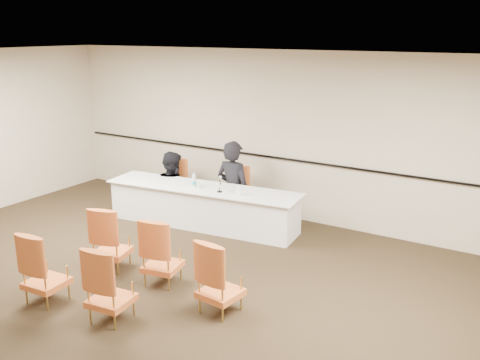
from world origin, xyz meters
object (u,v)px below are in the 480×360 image
at_px(aud_chair_front_right, 220,276).
at_px(aud_chair_front_left, 111,237).
at_px(aud_chair_back_mid, 110,283).
at_px(water_bottle, 194,180).
at_px(drinking_glass, 199,186).
at_px(aud_chair_back_left, 45,266).
at_px(panelist_main_chair, 233,194).
at_px(panelist_second, 173,194).
at_px(panel_table, 203,206).
at_px(panelist_main, 233,192).
at_px(aud_chair_front_mid, 162,251).
at_px(coffee_cup, 239,191).
at_px(panelist_second_chair, 172,185).
at_px(microphone, 219,185).

bearing_deg(aud_chair_front_right, aud_chair_front_left, -179.97).
relative_size(aud_chair_front_right, aud_chair_back_mid, 1.00).
distance_m(water_bottle, aud_chair_front_right, 3.08).
bearing_deg(drinking_glass, water_bottle, 163.69).
bearing_deg(aud_chair_front_left, aud_chair_back_left, -105.56).
height_order(panelist_main_chair, panelist_second, panelist_second).
relative_size(panel_table, aud_chair_back_mid, 3.69).
xyz_separation_m(panelist_main, aud_chair_back_mid, (0.67, -3.72, -0.02)).
relative_size(panel_table, aud_chair_front_mid, 3.69).
bearing_deg(panelist_main, aud_chair_back_mid, 104.01).
relative_size(aud_chair_front_mid, aud_chair_front_right, 1.00).
bearing_deg(coffee_cup, panelist_second_chair, 165.15).
bearing_deg(aud_chair_back_mid, panelist_main, 93.42).
relative_size(microphone, aud_chair_front_right, 0.27).
xyz_separation_m(coffee_cup, aud_chair_front_mid, (0.06, -2.04, -0.30)).
distance_m(panelist_main, drinking_glass, 0.76).
bearing_deg(panelist_second_chair, aud_chair_back_left, -82.60).
height_order(panelist_main, drinking_glass, panelist_main).
relative_size(panelist_second, microphone, 6.59).
distance_m(microphone, aud_chair_back_left, 3.22).
relative_size(panelist_main, aud_chair_front_mid, 2.00).
height_order(coffee_cup, aud_chair_front_left, aud_chair_front_left).
bearing_deg(drinking_glass, microphone, 0.27).
bearing_deg(panel_table, microphone, -19.26).
bearing_deg(aud_chair_back_mid, drinking_glass, 100.47).
xyz_separation_m(panelist_main, aud_chair_front_mid, (0.57, -2.67, -0.02)).
bearing_deg(water_bottle, panelist_main_chair, 57.07).
bearing_deg(coffee_cup, microphone, -174.72).
bearing_deg(panelist_second, water_bottle, 164.39).
bearing_deg(panelist_main_chair, microphone, -84.22).
bearing_deg(panelist_main, drinking_glass, 70.98).
bearing_deg(aud_chair_back_left, panel_table, 84.11).
bearing_deg(drinking_glass, panel_table, 85.71).
xyz_separation_m(panel_table, panelist_main_chair, (0.27, 0.57, 0.12)).
xyz_separation_m(panel_table, aud_chair_back_mid, (0.94, -3.15, 0.12)).
xyz_separation_m(panelist_main_chair, aud_chair_back_mid, (0.67, -3.72, 0.00)).
xyz_separation_m(aud_chair_front_left, aud_chair_front_right, (2.01, -0.20, 0.00)).
height_order(drinking_glass, aud_chair_back_mid, aud_chair_back_mid).
relative_size(water_bottle, aud_chair_front_right, 0.26).
xyz_separation_m(panelist_second_chair, aud_chair_front_right, (2.95, -2.74, 0.00)).
relative_size(panelist_second, aud_chair_back_left, 1.75).
bearing_deg(panelist_second, panelist_main_chair, -160.44).
height_order(drinking_glass, aud_chair_back_left, aud_chair_back_left).
bearing_deg(panelist_second_chair, panel_table, -29.17).
distance_m(microphone, aud_chair_front_right, 2.72).
bearing_deg(aud_chair_front_mid, microphone, 89.74).
relative_size(coffee_cup, aud_chair_back_mid, 0.15).
distance_m(panelist_second_chair, aud_chair_front_mid, 3.12).
distance_m(water_bottle, aud_chair_back_left, 3.22).
xyz_separation_m(panelist_main, aud_chair_front_left, (-0.35, -2.69, -0.02)).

